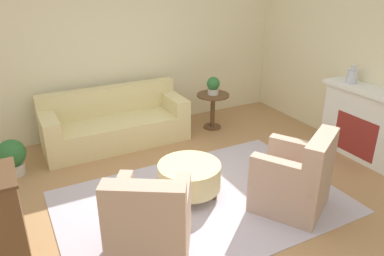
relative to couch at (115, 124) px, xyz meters
name	(u,v)px	position (x,y,z in m)	size (l,w,h in m)	color
ground_plane	(202,202)	(0.41, -2.14, -0.32)	(16.00, 16.00, 0.00)	#AD7F51
wall_back	(124,48)	(0.41, 0.58, 1.08)	(9.33, 0.12, 2.80)	beige
rug	(202,202)	(0.41, -2.14, -0.31)	(3.39, 2.25, 0.01)	#BCB2C1
couch	(115,124)	(0.00, 0.00, 0.00)	(2.25, 0.85, 0.87)	beige
armchair_left	(150,226)	(-0.49, -2.74, 0.06)	(1.02, 1.04, 0.98)	tan
armchair_right	(296,180)	(1.31, -2.74, 0.06)	(1.02, 1.04, 0.98)	tan
ottoman_table	(189,176)	(0.35, -1.93, -0.04)	(0.78, 0.78, 0.43)	beige
side_table	(213,105)	(1.70, -0.21, 0.11)	(0.56, 0.56, 0.62)	brown
fireplace	(365,122)	(3.12, -2.19, 0.24)	(0.44, 1.39, 1.06)	white
vase_mantel_near	(352,76)	(3.10, -1.83, 0.85)	(0.15, 0.15, 0.26)	silver
potted_plant_on_side_table	(213,85)	(1.70, -0.21, 0.47)	(0.22, 0.22, 0.31)	beige
potted_plant_floor	(12,156)	(-1.56, -0.35, -0.04)	(0.38, 0.38, 0.51)	beige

